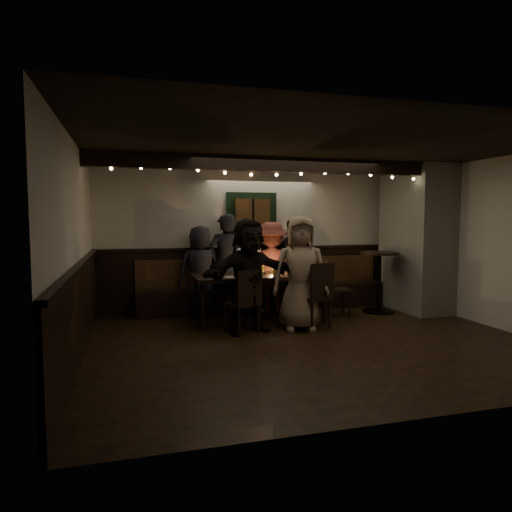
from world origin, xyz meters
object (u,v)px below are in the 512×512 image
object	(u,v)px
chair_near_left	(245,298)
person_g	(300,273)
person_e	(294,264)
chair_end	(331,284)
chair_near_right	(317,292)
high_top	(379,274)
person_b	(226,264)
person_a	(200,270)
dining_table	(259,278)
person_c	(247,268)
person_d	(271,267)
person_f	(249,276)

from	to	relation	value
chair_near_left	person_g	distance (m)	0.92
person_e	chair_end	bearing A→B (deg)	113.23
chair_end	person_e	world-z (taller)	person_e
chair_end	person_e	bearing A→B (deg)	118.96
chair_near_right	person_g	xyz separation A→B (m)	(-0.25, 0.07, 0.29)
high_top	person_g	xyz separation A→B (m)	(-1.82, -0.82, 0.18)
high_top	person_b	bearing A→B (deg)	166.00
person_e	chair_near_left	bearing A→B (deg)	43.71
person_e	high_top	bearing A→B (deg)	147.29
person_a	dining_table	bearing A→B (deg)	135.33
person_c	person_d	distance (m)	0.44
person_f	chair_end	bearing A→B (deg)	9.87
chair_near_right	person_c	distance (m)	1.73
person_d	person_f	world-z (taller)	person_f
chair_end	chair_near_right	bearing A→B (deg)	-126.71
chair_end	person_a	world-z (taller)	person_a
person_e	person_f	world-z (taller)	person_f
dining_table	person_d	distance (m)	0.76
person_f	person_c	bearing A→B (deg)	62.35
chair_near_right	person_a	distance (m)	2.20
person_b	person_f	xyz separation A→B (m)	(0.04, -1.45, -0.03)
chair_near_left	person_b	bearing A→B (deg)	88.86
person_a	person_d	distance (m)	1.26
chair_near_left	person_b	world-z (taller)	person_b
person_g	person_e	bearing A→B (deg)	84.97
high_top	person_d	xyz separation A→B (m)	(-1.84, 0.55, 0.12)
person_d	person_e	distance (m)	0.51
high_top	person_d	world-z (taller)	person_d
person_c	dining_table	bearing A→B (deg)	114.78
chair_near_left	chair_end	xyz separation A→B (m)	(1.73, 0.81, 0.02)
chair_end	person_a	distance (m)	2.28
chair_near_left	person_b	distance (m)	1.56
dining_table	person_f	xyz separation A→B (m)	(-0.36, -0.71, 0.14)
dining_table	person_a	distance (m)	1.15
chair_near_left	person_d	distance (m)	1.66
person_d	person_g	bearing A→B (deg)	102.58
person_b	person_e	size ratio (longest dim) A/B	1.05
chair_near_left	person_e	xyz separation A→B (m)	(1.33, 1.55, 0.31)
high_top	person_d	distance (m)	1.92
person_d	dining_table	bearing A→B (deg)	69.07
chair_end	person_b	world-z (taller)	person_b
dining_table	person_g	bearing A→B (deg)	-60.01
person_e	person_f	bearing A→B (deg)	43.96
dining_table	person_b	size ratio (longest dim) A/B	1.22
person_c	person_f	world-z (taller)	person_f
dining_table	person_c	distance (m)	0.78
high_top	person_g	distance (m)	2.01
chair_near_left	chair_near_right	xyz separation A→B (m)	(1.11, -0.03, 0.04)
chair_near_left	high_top	size ratio (longest dim) A/B	0.87
high_top	person_f	distance (m)	2.73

